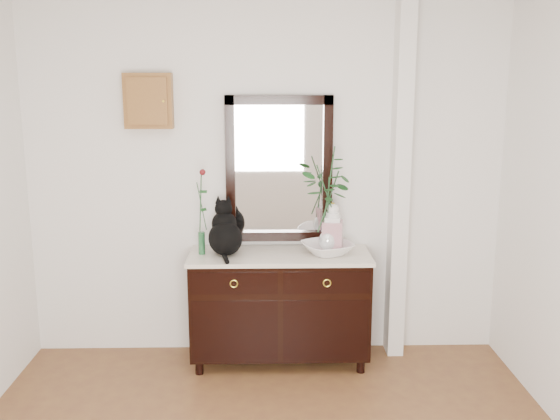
{
  "coord_description": "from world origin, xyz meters",
  "views": [
    {
      "loc": [
        0.0,
        -2.67,
        2.11
      ],
      "look_at": [
        0.1,
        1.63,
        1.2
      ],
      "focal_mm": 40.0,
      "sensor_mm": 36.0,
      "label": 1
    }
  ],
  "objects_px": {
    "cat": "(225,228)",
    "lotus_bowl": "(327,248)",
    "ginger_jar": "(333,228)",
    "sideboard": "(280,302)"
  },
  "relations": [
    {
      "from": "sideboard",
      "to": "ginger_jar",
      "type": "height_order",
      "value": "ginger_jar"
    },
    {
      "from": "lotus_bowl",
      "to": "sideboard",
      "type": "bearing_deg",
      "value": 177.25
    },
    {
      "from": "sideboard",
      "to": "ginger_jar",
      "type": "xyz_separation_m",
      "value": [
        0.39,
        0.01,
        0.57
      ]
    },
    {
      "from": "lotus_bowl",
      "to": "ginger_jar",
      "type": "bearing_deg",
      "value": 37.22
    },
    {
      "from": "cat",
      "to": "lotus_bowl",
      "type": "height_order",
      "value": "cat"
    },
    {
      "from": "cat",
      "to": "lotus_bowl",
      "type": "bearing_deg",
      "value": -12.39
    },
    {
      "from": "sideboard",
      "to": "cat",
      "type": "height_order",
      "value": "cat"
    },
    {
      "from": "ginger_jar",
      "to": "lotus_bowl",
      "type": "bearing_deg",
      "value": -142.78
    },
    {
      "from": "cat",
      "to": "ginger_jar",
      "type": "height_order",
      "value": "cat"
    },
    {
      "from": "cat",
      "to": "ginger_jar",
      "type": "relative_size",
      "value": 1.04
    }
  ]
}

